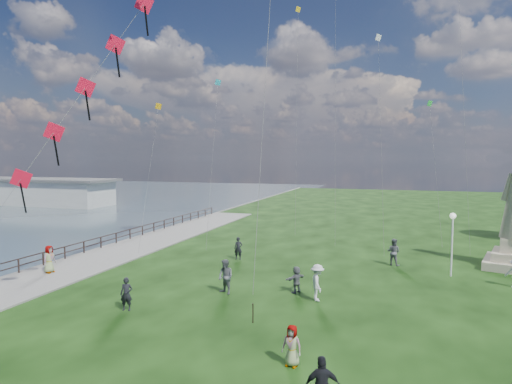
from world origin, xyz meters
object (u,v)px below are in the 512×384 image
(person_1, at_px, (226,277))
(person_6, at_px, (238,248))
(lamppost, at_px, (452,231))
(pier_pavilion, at_px, (33,191))
(person_4, at_px, (292,346))
(person_0, at_px, (126,294))
(person_7, at_px, (393,252))
(person_10, at_px, (49,261))
(person_2, at_px, (317,282))
(person_11, at_px, (296,279))

(person_1, relative_size, person_6, 1.15)
(lamppost, xyz_separation_m, person_6, (-14.26, 0.03, -2.07))
(pier_pavilion, height_order, person_4, pier_pavilion)
(person_0, relative_size, person_7, 0.87)
(person_1, distance_m, person_4, 8.66)
(person_10, bearing_deg, person_2, -85.50)
(pier_pavilion, bearing_deg, person_0, -40.49)
(pier_pavilion, height_order, person_0, pier_pavilion)
(person_2, xyz_separation_m, person_6, (-7.10, 7.20, -0.13))
(pier_pavilion, xyz_separation_m, person_4, (55.09, -42.33, -1.10))
(person_7, bearing_deg, person_2, 86.50)
(person_10, relative_size, person_11, 1.20)
(lamppost, distance_m, person_7, 4.36)
(person_0, height_order, person_6, person_6)
(person_11, bearing_deg, person_10, -51.81)
(person_6, bearing_deg, person_7, -4.90)
(person_1, bearing_deg, person_0, -107.01)
(person_6, bearing_deg, person_4, -76.77)
(lamppost, height_order, person_7, lamppost)
(lamppost, bearing_deg, person_1, -147.73)
(person_4, bearing_deg, pier_pavilion, 152.09)
(person_0, distance_m, person_4, 9.41)
(person_1, height_order, person_7, person_1)
(pier_pavilion, relative_size, person_1, 15.92)
(person_7, xyz_separation_m, person_11, (-5.03, -7.99, -0.20))
(person_1, height_order, person_4, person_1)
(person_0, height_order, person_11, person_0)
(person_6, bearing_deg, person_10, -157.23)
(person_4, xyz_separation_m, person_11, (-1.71, 8.24, -0.01))
(person_6, distance_m, person_10, 12.56)
(lamppost, distance_m, person_2, 10.32)
(person_2, distance_m, person_10, 17.15)
(person_1, height_order, person_10, person_1)
(pier_pavilion, xyz_separation_m, person_10, (37.56, -35.38, -0.96))
(person_0, xyz_separation_m, person_1, (3.60, 3.88, 0.13))
(person_2, bearing_deg, person_7, -41.75)
(person_6, bearing_deg, person_0, -111.29)
(pier_pavilion, relative_size, lamppost, 7.49)
(person_1, relative_size, person_2, 0.99)
(person_6, relative_size, person_7, 0.88)
(person_0, xyz_separation_m, person_11, (7.23, 5.32, -0.08))
(person_4, height_order, person_6, person_6)
(lamppost, relative_size, person_7, 2.16)
(person_6, xyz_separation_m, person_10, (-10.05, -7.53, 0.06))
(person_2, xyz_separation_m, person_10, (-17.15, -0.33, -0.07))
(person_0, xyz_separation_m, person_7, (12.26, 13.31, 0.12))
(person_4, relative_size, person_11, 1.02)
(lamppost, bearing_deg, person_2, -134.94)
(pier_pavilion, xyz_separation_m, person_7, (58.41, -26.10, -0.91))
(pier_pavilion, xyz_separation_m, person_11, (53.38, -34.09, -1.11))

